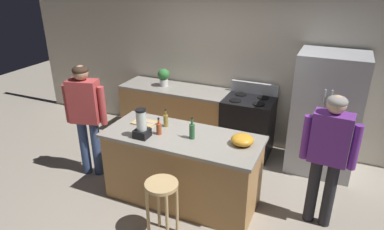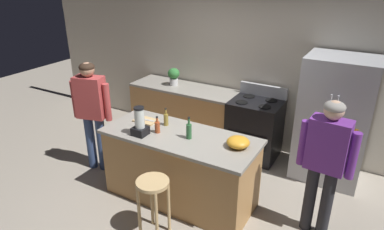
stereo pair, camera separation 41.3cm
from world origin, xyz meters
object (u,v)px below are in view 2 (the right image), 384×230
refrigerator (334,120)px  bottle_olive_oil (189,131)px  person_by_sink_right (326,157)px  stove_range (255,128)px  chef_knife (147,120)px  bar_stool (153,194)px  cutting_board (146,121)px  mixing_bowl (238,142)px  kitchen_island (180,167)px  bottle_cooking_sauce (157,127)px  blender_appliance (140,123)px  bottle_vinegar (166,119)px  potted_plant (174,75)px  person_by_island_left (92,107)px

refrigerator → bottle_olive_oil: refrigerator is taller
person_by_sink_right → stove_range: bearing=133.7°
refrigerator → chef_knife: bearing=-146.7°
bar_stool → bottle_olive_oil: bearing=85.9°
cutting_board → chef_knife: chef_knife is taller
bar_stool → mixing_bowl: bearing=50.9°
kitchen_island → bottle_cooking_sauce: size_ratio=8.97×
blender_appliance → bottle_vinegar: bearing=72.9°
refrigerator → bar_stool: 2.65m
stove_range → bar_stool: (-0.33, -2.23, 0.07)m
potted_plant → person_by_island_left: bearing=-103.9°
bottle_vinegar → cutting_board: bottle_vinegar is taller
kitchen_island → bottle_cooking_sauce: 0.61m
bottle_cooking_sauce → bottle_olive_oil: bearing=8.2°
cutting_board → chef_knife: 0.02m
blender_appliance → refrigerator: bearing=41.6°
person_by_island_left → bar_stool: 1.76m
potted_plant → blender_appliance: 1.90m
bottle_olive_oil → chef_knife: size_ratio=1.25×
chef_knife → bottle_cooking_sauce: bearing=-38.7°
person_by_sink_right → bottle_vinegar: (-1.94, -0.10, 0.04)m
refrigerator → person_by_sink_right: refrigerator is taller
stove_range → refrigerator: bearing=-1.3°
bottle_vinegar → blender_appliance: bearing=-107.1°
bar_stool → bottle_olive_oil: (0.05, 0.68, 0.48)m
bar_stool → mixing_bowl: (0.64, 0.78, 0.44)m
blender_appliance → bottle_cooking_sauce: (0.14, 0.15, -0.07)m
chef_knife → bar_stool: bearing=-57.1°
bottle_cooking_sauce → bottle_vinegar: 0.23m
person_by_sink_right → bottle_olive_oil: bearing=-170.0°
bar_stool → potted_plant: size_ratio=2.36×
blender_appliance → cutting_board: bearing=117.7°
blender_appliance → chef_knife: 0.41m
refrigerator → stove_range: refrigerator is taller
stove_range → kitchen_island: bearing=-105.5°
kitchen_island → refrigerator: refrigerator is taller
bottle_vinegar → mixing_bowl: bottle_vinegar is taller
stove_range → person_by_island_left: bearing=-141.2°
bottle_olive_oil → cutting_board: size_ratio=0.92×
potted_plant → bottle_olive_oil: 1.99m
refrigerator → bar_stool: size_ratio=2.48×
stove_range → potted_plant: (-1.50, 0.03, 0.62)m
stove_range → cutting_board: 1.80m
kitchen_island → person_by_sink_right: bearing=8.5°
stove_range → person_by_island_left: (-1.88, -1.51, 0.51)m
person_by_island_left → refrigerator: bearing=26.4°
potted_plant → mixing_bowl: 2.33m
bottle_cooking_sauce → cutting_board: bottle_cooking_sauce is taller
person_by_island_left → chef_knife: person_by_island_left is taller
kitchen_island → refrigerator: (1.54, 1.50, 0.41)m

